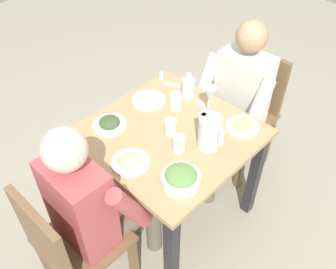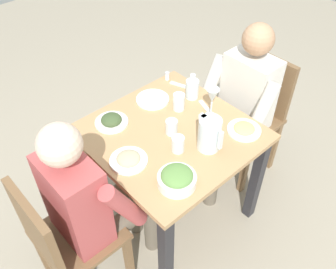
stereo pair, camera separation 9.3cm
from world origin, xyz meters
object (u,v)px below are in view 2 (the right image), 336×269
(dining_table, at_px, (170,148))
(plate_beans, at_px, (129,159))
(water_glass_far_right, at_px, (178,144))
(wine_glass, at_px, (212,97))
(salad_bowl, at_px, (177,178))
(plate_yoghurt, at_px, (153,99))
(salt_shaker, at_px, (167,76))
(diner_near, at_px, (94,198))
(chair_far, at_px, (254,110))
(plate_dolmas, at_px, (111,121))
(diner_far, at_px, (238,106))
(water_glass_near_left, at_px, (179,102))
(chair_near, at_px, (63,239))
(water_pitcher, at_px, (209,134))
(water_glass_by_pitcher, at_px, (171,127))
(plate_fries, at_px, (244,129))
(oil_carafe, at_px, (192,90))

(dining_table, xyz_separation_m, plate_beans, (0.02, -0.31, 0.15))
(water_glass_far_right, relative_size, wine_glass, 0.46)
(plate_beans, xyz_separation_m, wine_glass, (0.04, 0.57, 0.13))
(salad_bowl, xyz_separation_m, plate_yoghurt, (-0.58, 0.34, -0.03))
(dining_table, xyz_separation_m, salt_shaker, (-0.39, 0.33, 0.16))
(dining_table, bearing_deg, diner_near, -86.43)
(plate_yoghurt, bearing_deg, chair_far, 62.81)
(plate_dolmas, xyz_separation_m, salt_shaker, (-0.11, 0.53, 0.01))
(diner_far, bearing_deg, salt_shaker, -153.42)
(diner_near, xyz_separation_m, salt_shaker, (-0.42, 0.88, 0.11))
(water_glass_near_left, bearing_deg, dining_table, -56.37)
(diner_far, bearing_deg, water_glass_near_left, -113.29)
(chair_near, relative_size, plate_yoghurt, 4.40)
(water_pitcher, bearing_deg, water_glass_by_pitcher, -161.80)
(water_glass_near_left, bearing_deg, plate_beans, -74.33)
(dining_table, relative_size, chair_far, 0.98)
(water_glass_by_pitcher, bearing_deg, dining_table, 163.23)
(diner_far, height_order, salad_bowl, diner_far)
(plate_beans, bearing_deg, plate_fries, 67.91)
(plate_yoghurt, relative_size, water_glass_by_pitcher, 2.34)
(plate_fries, distance_m, water_glass_by_pitcher, 0.41)
(plate_dolmas, height_order, water_glass_far_right, water_glass_far_right)
(salad_bowl, relative_size, wine_glass, 0.97)
(water_glass_by_pitcher, bearing_deg, salad_bowl, -38.46)
(water_glass_far_right, height_order, salt_shaker, water_glass_far_right)
(diner_near, distance_m, oil_carafe, 0.89)
(water_glass_near_left, bearing_deg, diner_near, -78.23)
(chair_near, height_order, plate_fries, chair_near)
(plate_dolmas, distance_m, wine_glass, 0.59)
(plate_yoghurt, distance_m, water_glass_far_right, 0.45)
(plate_yoghurt, bearing_deg, oil_carafe, 55.66)
(plate_yoghurt, xyz_separation_m, wine_glass, (0.34, 0.15, 0.13))
(oil_carafe, bearing_deg, plate_beans, -75.14)
(chair_near, relative_size, water_glass_far_right, 9.81)
(chair_near, bearing_deg, water_glass_far_right, 81.98)
(salt_shaker, bearing_deg, salad_bowl, -39.28)
(salt_shaker, bearing_deg, plate_beans, -57.38)
(salad_bowl, distance_m, salt_shaker, 0.88)
(plate_dolmas, bearing_deg, plate_fries, 42.65)
(wine_glass, bearing_deg, diner_near, -91.72)
(salad_bowl, bearing_deg, plate_fries, 92.42)
(diner_near, bearing_deg, chair_near, -90.00)
(diner_far, distance_m, plate_beans, 0.86)
(plate_fries, relative_size, water_glass_far_right, 2.09)
(diner_near, relative_size, water_glass_by_pitcher, 13.70)
(water_pitcher, relative_size, wine_glass, 0.97)
(chair_near, relative_size, oil_carafe, 5.42)
(chair_near, xyz_separation_m, chair_far, (0.01, 1.51, 0.00))
(water_pitcher, height_order, plate_yoghurt, water_pitcher)
(chair_far, relative_size, diner_near, 0.75)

